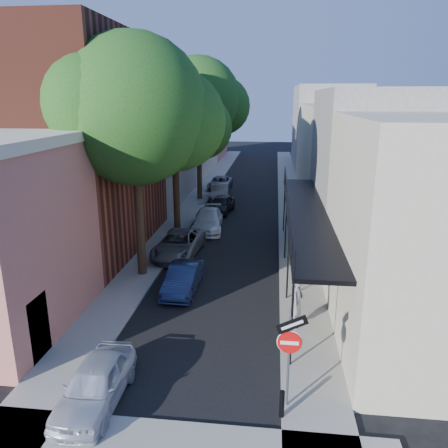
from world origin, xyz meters
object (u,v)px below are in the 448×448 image
(parked_car_a, at_px, (96,384))
(parked_car_d, at_px, (208,220))
(parked_car_e, at_px, (221,204))
(parked_car_c, at_px, (179,244))
(oak_near, at_px, (145,113))
(parked_car_b, at_px, (183,279))
(oak_mid, at_px, (181,122))
(parked_car_f, at_px, (219,192))
(bollard, at_px, (282,404))
(oak_far, at_px, (204,101))
(pedestrian, at_px, (297,302))
(parked_car_g, at_px, (220,183))
(sign_post, at_px, (290,346))

(parked_car_a, relative_size, parked_car_d, 0.81)
(parked_car_e, bearing_deg, parked_car_c, -89.55)
(oak_near, bearing_deg, parked_car_b, -43.08)
(oak_mid, bearing_deg, parked_car_f, 81.34)
(parked_car_e, bearing_deg, parked_car_f, 106.21)
(bollard, bearing_deg, parked_car_b, 119.05)
(parked_car_e, distance_m, parked_car_f, 4.45)
(parked_car_a, xyz_separation_m, parked_car_c, (-0.27, 12.39, 0.03))
(bollard, xyz_separation_m, parked_car_d, (-4.72, 17.54, 0.16))
(oak_far, bearing_deg, oak_near, -90.04)
(oak_far, relative_size, parked_car_e, 3.01)
(parked_car_c, height_order, parked_car_e, parked_car_e)
(oak_mid, bearing_deg, parked_car_c, -81.13)
(parked_car_b, xyz_separation_m, pedestrian, (5.00, -2.90, 0.51))
(oak_mid, bearing_deg, parked_car_a, -86.46)
(oak_mid, height_order, parked_car_f, oak_mid)
(oak_far, bearing_deg, parked_car_g, 80.31)
(oak_near, height_order, parked_car_c, oak_near)
(parked_car_f, relative_size, pedestrian, 2.12)
(parked_car_d, bearing_deg, oak_near, -106.76)
(sign_post, xyz_separation_m, parked_car_c, (-5.76, 12.02, -1.37))
(parked_car_b, distance_m, parked_car_d, 9.63)
(sign_post, bearing_deg, parked_car_b, 121.47)
(oak_mid, distance_m, parked_car_e, 8.03)
(parked_car_d, relative_size, parked_car_f, 1.10)
(oak_near, distance_m, pedestrian, 10.80)
(oak_far, xyz_separation_m, parked_car_a, (1.03, -26.67, -7.61))
(parked_car_b, xyz_separation_m, parked_car_f, (-0.67, 18.64, 0.09))
(parked_car_a, distance_m, parked_car_f, 26.47)
(parked_car_g, xyz_separation_m, pedestrian, (6.20, -26.16, 0.52))
(parked_car_d, bearing_deg, pedestrian, -71.80)
(parked_car_c, relative_size, parked_car_e, 1.22)
(oak_near, bearing_deg, parked_car_g, 87.95)
(parked_car_a, bearing_deg, bollard, -1.56)
(parked_car_f, xyz_separation_m, pedestrian, (5.67, -21.54, 0.42))
(pedestrian, bearing_deg, bollard, -164.91)
(oak_mid, relative_size, parked_car_e, 2.58)
(parked_car_e, bearing_deg, oak_near, -91.50)
(oak_mid, xyz_separation_m, pedestrian, (7.02, -12.70, -5.93))
(pedestrian, bearing_deg, sign_post, -163.65)
(parked_car_a, bearing_deg, oak_mid, 93.01)
(oak_near, xyz_separation_m, parked_car_b, (1.97, -1.84, -7.27))
(oak_mid, relative_size, pedestrian, 5.09)
(oak_far, distance_m, parked_car_e, 9.09)
(oak_far, bearing_deg, parked_car_d, -79.98)
(bollard, distance_m, pedestrian, 5.10)
(oak_near, xyz_separation_m, parked_car_f, (1.29, 16.80, -7.18))
(parked_car_f, bearing_deg, oak_near, -101.63)
(oak_near, height_order, parked_car_b, oak_near)
(oak_near, height_order, parked_car_e, oak_near)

